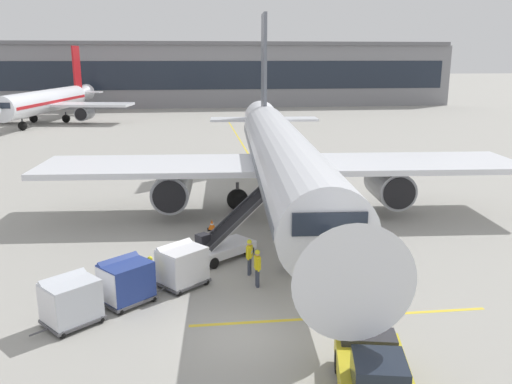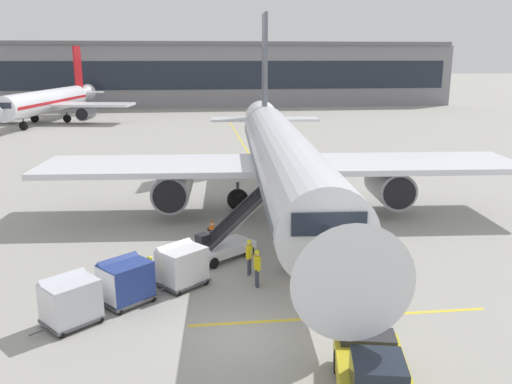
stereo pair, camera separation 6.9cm
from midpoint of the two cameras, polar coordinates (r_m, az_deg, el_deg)
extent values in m
plane|color=#9E9B93|center=(20.28, -1.50, -15.21)|extent=(600.00, 600.00, 0.00)
cylinder|color=silver|center=(33.52, 2.97, 3.65)|extent=(5.78, 30.87, 3.78)
cube|color=slate|center=(33.52, 2.97, 3.65)|extent=(5.74, 29.65, 0.45)
cone|color=silver|center=(17.07, 9.06, -7.13)|extent=(3.83, 4.01, 3.59)
cone|color=silver|center=(51.58, 0.83, 7.73)|extent=(3.60, 6.25, 3.22)
cube|color=silver|center=(34.49, -10.60, 2.77)|extent=(14.95, 7.08, 0.36)
cylinder|color=#93969E|center=(34.07, -8.88, 0.36)|extent=(2.60, 4.13, 2.35)
cylinder|color=black|center=(32.10, -9.23, -0.51)|extent=(2.00, 0.25, 1.99)
cube|color=silver|center=(36.10, 15.65, 2.99)|extent=(14.95, 7.08, 0.36)
cylinder|color=#93969E|center=(35.48, 14.21, 0.65)|extent=(2.60, 4.13, 2.35)
cylinder|color=black|center=(33.60, 15.22, -0.17)|extent=(2.00, 0.25, 1.99)
cube|color=slate|center=(49.74, 0.97, 13.35)|extent=(0.52, 3.69, 9.21)
cube|color=silver|center=(49.75, 0.97, 7.82)|extent=(10.05, 3.10, 0.20)
cube|color=#1E2633|center=(19.34, 7.51, -2.71)|extent=(2.75, 1.87, 0.83)
cylinder|color=#47474C|center=(25.34, 5.08, -5.77)|extent=(0.22, 0.22, 1.19)
sphere|color=black|center=(25.55, 5.05, -7.01)|extent=(1.45, 1.45, 1.45)
cylinder|color=#47474C|center=(35.38, -1.92, 0.11)|extent=(0.22, 0.22, 1.19)
sphere|color=black|center=(35.53, -1.91, -0.82)|extent=(1.45, 1.45, 1.45)
cylinder|color=#47474C|center=(35.94, 7.17, 0.23)|extent=(0.22, 0.22, 1.19)
sphere|color=black|center=(36.08, 7.14, -0.69)|extent=(1.45, 1.45, 1.45)
cube|color=silver|center=(27.25, -3.61, -6.11)|extent=(3.68, 3.33, 0.44)
cube|color=black|center=(26.76, -5.66, -5.24)|extent=(0.82, 0.81, 0.70)
cylinder|color=#333338|center=(27.15, -4.53, -4.82)|extent=(0.08, 0.08, 0.80)
cube|color=silver|center=(27.49, -1.88, -2.79)|extent=(4.28, 3.55, 2.53)
cube|color=black|center=(27.47, -1.88, -2.61)|extent=(4.08, 3.35, 2.38)
cube|color=#333338|center=(27.15, -1.26, -2.74)|extent=(3.73, 2.85, 2.56)
cube|color=#333338|center=(27.77, -2.49, -2.36)|extent=(3.73, 2.85, 2.56)
cylinder|color=black|center=(27.56, -0.71, -6.33)|extent=(0.57, 0.50, 0.56)
cylinder|color=black|center=(28.58, -2.74, -5.58)|extent=(0.57, 0.50, 0.56)
cylinder|color=black|center=(26.09, -4.54, -7.60)|extent=(0.57, 0.50, 0.56)
cylinder|color=black|center=(27.17, -6.54, -6.74)|extent=(0.57, 0.50, 0.56)
cube|color=#515156|center=(24.41, -7.79, -9.46)|extent=(2.56, 2.51, 0.12)
cylinder|color=#4C4C51|center=(23.67, -10.37, -10.38)|extent=(0.58, 0.50, 0.07)
cube|color=silver|center=(24.10, -7.86, -7.70)|extent=(2.42, 2.37, 1.50)
cube|color=silver|center=(24.21, -8.52, -6.28)|extent=(1.95, 1.82, 0.74)
cube|color=silver|center=(23.55, -9.70, -8.30)|extent=(0.95, 1.12, 1.38)
sphere|color=black|center=(24.49, -10.28, -9.63)|extent=(0.30, 0.30, 0.30)
sphere|color=black|center=(23.50, -8.26, -10.62)|extent=(0.30, 0.30, 0.30)
sphere|color=black|center=(25.38, -7.35, -8.63)|extent=(0.30, 0.30, 0.30)
sphere|color=black|center=(24.42, -5.29, -9.52)|extent=(0.30, 0.30, 0.30)
cube|color=#515156|center=(23.25, -13.58, -11.01)|extent=(2.56, 2.51, 0.12)
cylinder|color=#4C4C51|center=(22.63, -16.48, -11.96)|extent=(0.58, 0.50, 0.07)
cube|color=navy|center=(22.92, -13.70, -9.17)|extent=(2.42, 2.37, 1.50)
cube|color=navy|center=(23.04, -14.34, -7.67)|extent=(1.95, 1.82, 0.74)
cube|color=silver|center=(22.46, -15.78, -9.81)|extent=(0.95, 1.12, 1.38)
sphere|color=black|center=(23.43, -16.16, -11.14)|extent=(0.30, 0.30, 0.30)
sphere|color=black|center=(22.37, -14.33, -12.27)|extent=(0.30, 0.30, 0.30)
sphere|color=black|center=(24.19, -12.87, -10.09)|extent=(0.30, 0.30, 0.30)
sphere|color=black|center=(23.16, -10.94, -11.12)|extent=(0.30, 0.30, 0.30)
cube|color=#515156|center=(22.14, -19.01, -12.76)|extent=(2.56, 2.51, 0.12)
cylinder|color=#4C4C51|center=(21.65, -22.24, -13.74)|extent=(0.58, 0.50, 0.07)
cube|color=silver|center=(21.79, -19.18, -10.85)|extent=(2.42, 2.37, 1.50)
cube|color=silver|center=(21.93, -19.81, -9.25)|extent=(1.95, 1.82, 0.74)
cube|color=silver|center=(21.43, -21.50, -11.52)|extent=(0.95, 1.12, 1.38)
sphere|color=black|center=(22.42, -21.68, -12.82)|extent=(0.30, 0.30, 0.30)
sphere|color=black|center=(21.31, -20.05, -14.14)|extent=(0.30, 0.30, 0.30)
sphere|color=black|center=(23.04, -18.03, -11.74)|extent=(0.30, 0.30, 0.30)
sphere|color=black|center=(21.96, -16.26, -12.94)|extent=(0.30, 0.30, 0.30)
cube|color=gold|center=(17.10, 12.57, -19.08)|extent=(2.95, 4.74, 0.70)
cube|color=#1E2633|center=(16.05, 13.09, -18.34)|extent=(1.75, 1.81, 0.80)
cube|color=#28282D|center=(18.25, 11.98, -15.01)|extent=(1.94, 1.31, 0.24)
cylinder|color=black|center=(18.54, 14.93, -17.46)|extent=(0.43, 0.80, 0.76)
cylinder|color=black|center=(18.30, 8.95, -17.56)|extent=(0.43, 0.80, 0.76)
cylinder|color=#514C42|center=(23.82, -11.04, -9.64)|extent=(0.15, 0.15, 0.86)
cylinder|color=#514C42|center=(23.67, -11.21, -9.81)|extent=(0.15, 0.15, 0.86)
cube|color=yellow|center=(23.46, -11.21, -8.12)|extent=(0.35, 0.44, 0.58)
cube|color=white|center=(23.42, -10.92, -8.15)|extent=(0.12, 0.33, 0.08)
sphere|color=tan|center=(23.31, -11.26, -7.19)|extent=(0.21, 0.21, 0.21)
sphere|color=yellow|center=(23.29, -11.27, -7.03)|extent=(0.23, 0.23, 0.23)
cylinder|color=yellow|center=(23.69, -10.98, -8.02)|extent=(0.09, 0.09, 0.56)
cylinder|color=yellow|center=(23.28, -11.43, -8.45)|extent=(0.09, 0.09, 0.56)
cylinder|color=#333847|center=(25.34, -0.60, -7.86)|extent=(0.15, 0.15, 0.86)
cylinder|color=#333847|center=(25.18, -0.70, -8.01)|extent=(0.15, 0.15, 0.86)
cube|color=yellow|center=(25.00, -0.65, -6.41)|extent=(0.35, 0.44, 0.58)
cube|color=white|center=(24.97, -0.37, -6.43)|extent=(0.13, 0.32, 0.08)
sphere|color=tan|center=(24.86, -0.66, -5.53)|extent=(0.21, 0.21, 0.21)
sphere|color=yellow|center=(24.83, -0.66, -5.37)|extent=(0.23, 0.23, 0.23)
cylinder|color=yellow|center=(25.23, -0.53, -6.32)|extent=(0.09, 0.09, 0.56)
cylinder|color=yellow|center=(24.80, -0.78, -6.70)|extent=(0.09, 0.09, 0.56)
cylinder|color=#333847|center=(24.09, 0.15, -9.08)|extent=(0.15, 0.15, 0.86)
cylinder|color=#333847|center=(23.93, 0.25, -9.25)|extent=(0.15, 0.15, 0.86)
cube|color=yellow|center=(23.73, 0.20, -7.57)|extent=(0.27, 0.40, 0.58)
cube|color=white|center=(23.76, 0.50, -7.55)|extent=(0.04, 0.34, 0.08)
sphere|color=tan|center=(23.58, 0.20, -6.65)|extent=(0.21, 0.21, 0.21)
sphere|color=yellow|center=(23.56, 0.20, -6.49)|extent=(0.23, 0.23, 0.23)
cylinder|color=yellow|center=(23.97, 0.07, -7.47)|extent=(0.09, 0.09, 0.56)
cylinder|color=yellow|center=(23.53, 0.33, -7.89)|extent=(0.09, 0.09, 0.56)
cube|color=black|center=(31.79, -4.67, -4.02)|extent=(0.55, 0.55, 0.05)
cone|color=orange|center=(31.69, -4.68, -3.48)|extent=(0.44, 0.44, 0.58)
cylinder|color=white|center=(31.68, -4.68, -3.43)|extent=(0.24, 0.24, 0.07)
cube|color=yellow|center=(34.47, 3.34, -2.56)|extent=(0.20, 110.00, 0.01)
cube|color=yellow|center=(21.84, 9.17, -13.11)|extent=(12.00, 0.20, 0.01)
cube|color=gray|center=(117.92, -12.36, 12.11)|extent=(129.89, 18.70, 12.26)
cube|color=#1E2633|center=(108.56, -12.82, 12.08)|extent=(125.99, 0.10, 5.52)
cube|color=slate|center=(116.02, -12.62, 15.27)|extent=(128.59, 15.89, 0.70)
cylinder|color=silver|center=(88.40, -21.62, 9.03)|extent=(7.64, 26.26, 3.45)
cube|color=red|center=(88.40, -21.62, 9.03)|extent=(7.50, 25.24, 0.41)
cone|color=silver|center=(102.97, -18.09, 10.08)|extent=(3.79, 5.92, 2.93)
cube|color=silver|center=(92.00, -25.38, 8.50)|extent=(13.05, 7.15, 0.36)
cylinder|color=#93969E|center=(91.27, -24.99, 7.72)|extent=(2.66, 3.69, 2.14)
cylinder|color=black|center=(89.73, -25.49, 7.57)|extent=(1.81, 0.41, 1.82)
cube|color=silver|center=(86.50, -17.20, 8.95)|extent=(13.05, 7.15, 0.36)
cylinder|color=#93969E|center=(86.40, -17.77, 8.07)|extent=(2.66, 3.69, 2.14)
cylinder|color=black|center=(84.78, -18.17, 7.93)|extent=(1.81, 0.41, 1.82)
cube|color=red|center=(101.50, -18.55, 12.45)|extent=(0.78, 3.13, 7.81)
cube|color=silver|center=(101.41, -18.42, 10.14)|extent=(8.64, 3.42, 0.20)
cube|color=#1E2633|center=(77.28, -25.33, 8.43)|extent=(2.63, 1.92, 0.76)
cylinder|color=#47474C|center=(81.55, -23.67, 6.88)|extent=(0.22, 0.22, 1.03)
sphere|color=black|center=(81.61, -23.64, 6.53)|extent=(1.26, 1.26, 1.26)
cylinder|color=#47474C|center=(90.84, -22.66, 7.63)|extent=(0.22, 0.22, 1.03)
sphere|color=black|center=(90.89, -22.63, 7.30)|extent=(1.26, 1.26, 1.26)
cylinder|color=#47474C|center=(88.78, -19.61, 7.77)|extent=(0.22, 0.22, 1.03)
sphere|color=black|center=(88.83, -19.58, 7.44)|extent=(1.26, 1.26, 1.26)
camera|label=1|loc=(0.03, -89.93, 0.02)|focal=37.27mm
camera|label=2|loc=(0.03, 90.07, -0.02)|focal=37.27mm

